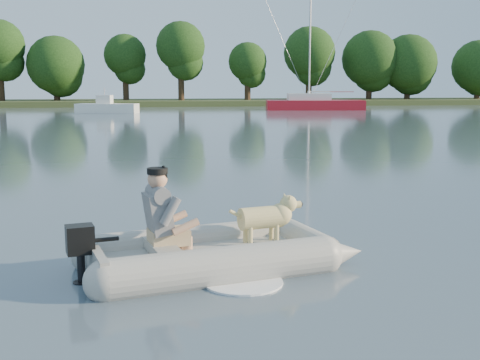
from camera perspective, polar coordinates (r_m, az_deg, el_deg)
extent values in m
plane|color=slate|center=(8.36, -1.44, -7.49)|extent=(160.00, 160.00, 0.00)
cube|color=#47512D|center=(69.97, -8.73, 7.23)|extent=(160.00, 12.00, 0.70)
cylinder|color=#332316|center=(70.46, -21.72, 8.23)|extent=(0.70, 0.70, 4.24)
cylinder|color=#332316|center=(69.82, -16.97, 7.94)|extent=(0.70, 0.70, 2.94)
sphere|color=#28521B|center=(69.85, -17.09, 10.42)|extent=(6.27, 6.27, 6.27)
cylinder|color=#332316|center=(69.90, -10.77, 8.47)|extent=(0.70, 0.70, 3.67)
sphere|color=#28521B|center=(69.97, -10.86, 11.57)|extent=(4.69, 4.69, 4.69)
cylinder|color=#332316|center=(68.25, -5.60, 8.84)|extent=(0.70, 0.70, 4.29)
sphere|color=#28521B|center=(68.38, -5.66, 12.53)|extent=(5.43, 5.43, 5.43)
cylinder|color=#332316|center=(69.48, 0.72, 8.44)|extent=(0.70, 0.70, 3.21)
sphere|color=#28521B|center=(69.52, 0.73, 11.16)|extent=(4.41, 4.41, 4.41)
cylinder|color=#332316|center=(71.77, 6.53, 8.69)|extent=(0.70, 0.70, 3.94)
sphere|color=#28521B|center=(71.86, 6.59, 11.92)|extent=(6.03, 6.03, 6.03)
cylinder|color=#332316|center=(74.47, 12.13, 8.40)|extent=(0.70, 0.70, 3.52)
sphere|color=#28521B|center=(74.53, 12.22, 11.18)|extent=(6.68, 6.68, 6.68)
cylinder|color=#332316|center=(76.15, 15.57, 8.16)|extent=(0.70, 0.70, 3.21)
sphere|color=#28521B|center=(76.19, 15.68, 10.65)|extent=(6.79, 6.79, 6.79)
cylinder|color=#332316|center=(80.11, 21.55, 7.81)|extent=(0.70, 0.70, 2.96)
sphere|color=#28521B|center=(80.14, 21.68, 9.98)|extent=(6.40, 6.40, 6.40)
cube|color=#AF141F|center=(57.06, 7.10, 6.96)|extent=(9.35, 4.08, 1.13)
cube|color=white|center=(56.96, 6.55, 7.82)|extent=(4.22, 2.62, 0.68)
cylinder|color=#A5A5AA|center=(57.10, 6.65, 13.21)|extent=(0.18, 0.18, 11.30)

